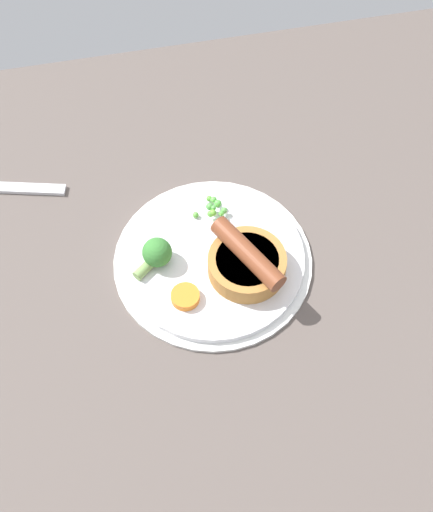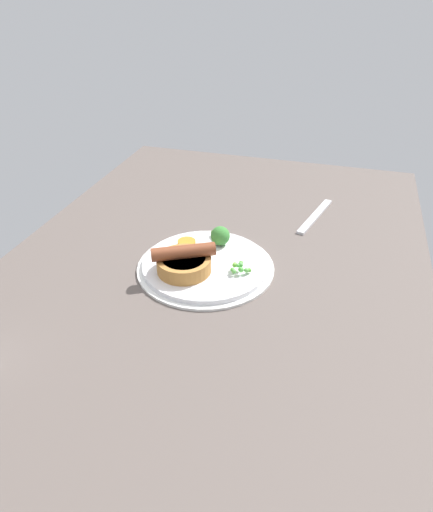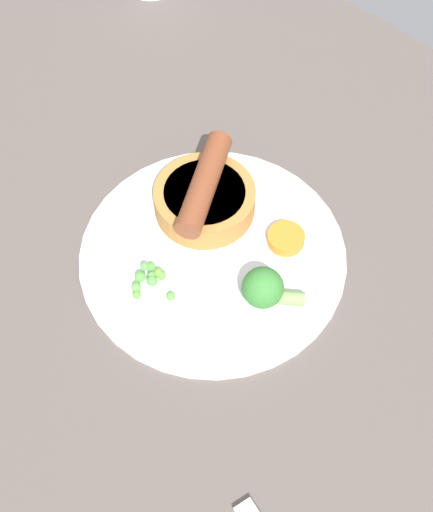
{
  "view_description": "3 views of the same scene",
  "coord_description": "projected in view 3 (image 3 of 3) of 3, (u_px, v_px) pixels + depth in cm",
  "views": [
    {
      "loc": [
        4.73,
        47.75,
        81.66
      ],
      "look_at": [
        -4.7,
        2.33,
        6.78
      ],
      "focal_mm": 50.0,
      "sensor_mm": 36.0,
      "label": 1
    },
    {
      "loc": [
        -71.79,
        -20.85,
        51.15
      ],
      "look_at": [
        -3.54,
        -0.97,
        5.43
      ],
      "focal_mm": 32.0,
      "sensor_mm": 36.0,
      "label": 2
    },
    {
      "loc": [
        20.97,
        -25.71,
        60.81
      ],
      "look_at": [
        -3.09,
        -0.14,
        5.74
      ],
      "focal_mm": 50.0,
      "sensor_mm": 36.0,
      "label": 3
    }
  ],
  "objects": [
    {
      "name": "carrot_slice_1",
      "position": [
        283.0,
        236.0,
        0.67
      ],
      "size": [
        3.89,
        3.89,
        1.07
      ],
      "primitive_type": "cylinder",
      "rotation": [
        0.0,
        0.0,
        1.47
      ],
      "color": "orange",
      "rests_on": "dinner_plate"
    },
    {
      "name": "dining_table",
      "position": [
        241.0,
        298.0,
        0.68
      ],
      "size": [
        110.0,
        80.0,
        3.0
      ],
      "primitive_type": "cube",
      "color": "#564C47",
      "rests_on": "ground"
    },
    {
      "name": "broccoli_floret_near",
      "position": [
        264.0,
        290.0,
        0.63
      ],
      "size": [
        5.39,
        4.83,
        3.78
      ],
      "rotation": [
        0.0,
        0.0,
        3.8
      ],
      "color": "#387A33",
      "rests_on": "dinner_plate"
    },
    {
      "name": "dinner_plate",
      "position": [
        213.0,
        253.0,
        0.68
      ],
      "size": [
        25.58,
        25.58,
        1.4
      ],
      "color": "silver",
      "rests_on": "dining_table"
    },
    {
      "name": "sausage_pudding",
      "position": [
        205.0,
        197.0,
        0.68
      ],
      "size": [
        9.8,
        11.16,
        5.21
      ],
      "rotation": [
        0.0,
        0.0,
        2.06
      ],
      "color": "#AD7538",
      "rests_on": "dinner_plate"
    },
    {
      "name": "pea_pile",
      "position": [
        149.0,
        279.0,
        0.64
      ],
      "size": [
        4.6,
        3.63,
        1.79
      ],
      "color": "#51B940",
      "rests_on": "dinner_plate"
    }
  ]
}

